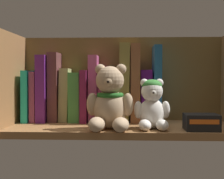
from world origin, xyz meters
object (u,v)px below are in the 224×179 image
at_px(teddy_bear_smaller, 152,105).
at_px(small_product_box, 201,122).
at_px(book_6, 86,96).
at_px(book_13, 156,84).
at_px(book_12, 146,96).
at_px(book_8, 104,94).
at_px(book_2, 45,88).
at_px(book_11, 135,83).
at_px(book_7, 94,88).
at_px(teddy_bear_larger, 110,101).
at_px(book_10, 124,83).
at_px(book_9, 114,97).
at_px(book_3, 56,87).
at_px(book_0, 31,96).
at_px(book_5, 76,97).
at_px(book_4, 66,95).
at_px(book_1, 37,96).

bearing_deg(teddy_bear_smaller, small_product_box, -8.21).
relative_size(book_6, book_13, 0.68).
bearing_deg(book_12, book_8, 180.00).
xyz_separation_m(book_2, book_11, (0.29, 0.00, 0.02)).
height_order(book_7, teddy_bear_larger, book_7).
distance_m(book_11, book_12, 0.05).
bearing_deg(teddy_bear_smaller, book_10, 116.83).
height_order(book_9, book_13, book_13).
relative_size(book_2, book_3, 0.96).
distance_m(book_0, small_product_box, 0.55).
bearing_deg(book_9, teddy_bear_smaller, -54.16).
bearing_deg(small_product_box, book_2, 159.70).
bearing_deg(teddy_bear_larger, book_5, 125.08).
xyz_separation_m(book_2, book_8, (0.19, 0.00, -0.02)).
height_order(book_9, book_10, book_10).
distance_m(book_4, book_6, 0.07).
bearing_deg(book_2, book_5, 0.00).
relative_size(book_13, small_product_box, 2.71).
height_order(book_12, teddy_bear_smaller, book_12).
relative_size(book_2, book_10, 0.86).
height_order(book_7, teddy_bear_smaller, book_7).
bearing_deg(book_10, small_product_box, -39.64).
relative_size(book_7, book_8, 1.20).
xyz_separation_m(book_1, book_13, (0.39, 0.00, 0.04)).
xyz_separation_m(book_7, teddy_bear_larger, (0.06, -0.17, -0.03)).
xyz_separation_m(book_0, book_6, (0.18, 0.00, 0.00)).
height_order(book_2, book_11, book_11).
xyz_separation_m(book_1, book_8, (0.22, 0.00, 0.01)).
distance_m(book_2, book_3, 0.03).
distance_m(book_1, book_4, 0.09).
bearing_deg(book_4, small_product_box, -23.32).
xyz_separation_m(book_10, book_11, (0.03, 0.00, -0.00)).
height_order(book_2, book_6, book_2).
distance_m(book_1, book_5, 0.13).
distance_m(book_7, book_8, 0.04).
height_order(book_11, teddy_bear_larger, book_11).
bearing_deg(book_10, teddy_bear_larger, -102.81).
height_order(book_2, book_10, book_10).
bearing_deg(book_5, book_13, 0.00).
distance_m(book_0, book_13, 0.42).
height_order(book_13, teddy_bear_larger, book_13).
relative_size(book_5, teddy_bear_larger, 0.88).
relative_size(book_9, book_12, 0.96).
bearing_deg(book_13, book_11, 180.00).
xyz_separation_m(book_2, book_12, (0.33, 0.00, -0.02)).
bearing_deg(book_0, book_1, 0.00).
height_order(book_12, teddy_bear_larger, teddy_bear_larger).
xyz_separation_m(book_9, book_13, (0.14, 0.00, 0.04)).
distance_m(book_5, book_11, 0.20).
relative_size(book_7, book_13, 0.88).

